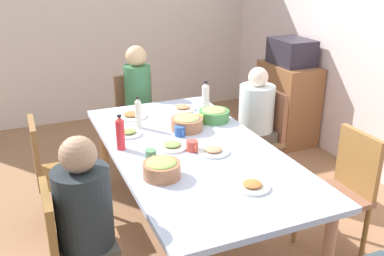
{
  "coord_description": "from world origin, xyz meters",
  "views": [
    {
      "loc": [
        2.56,
        -1.07,
        2.0
      ],
      "look_at": [
        0.0,
        0.0,
        0.89
      ],
      "focal_mm": 40.13,
      "sensor_mm": 36.0,
      "label": 1
    }
  ],
  "objects_px": {
    "plate_4": "(183,108)",
    "bottle_0": "(206,97)",
    "microwave": "(292,52)",
    "plate_3": "(129,133)",
    "cup_2": "(180,131)",
    "side_cabinet": "(287,103)",
    "cup_0": "(192,146)",
    "plate_5": "(172,146)",
    "plate_0": "(213,151)",
    "chair_1": "(344,186)",
    "chair_5": "(137,114)",
    "person_5": "(139,97)",
    "bowl_0": "(214,114)",
    "cup_1": "(151,155)",
    "cup_3": "(198,120)",
    "bottle_1": "(138,113)",
    "plate_2": "(132,115)",
    "person_4": "(87,217)",
    "person_0": "(255,116)",
    "plate_1": "(252,186)",
    "bottle_2": "(120,133)",
    "dining_table": "(192,156)",
    "bowl_2": "(187,123)",
    "chair_4": "(73,251)",
    "bowl_1": "(162,168)"
  },
  "relations": [
    {
      "from": "chair_4",
      "to": "bottle_2",
      "type": "relative_size",
      "value": 3.52
    },
    {
      "from": "plate_5",
      "to": "microwave",
      "type": "relative_size",
      "value": 0.47
    },
    {
      "from": "cup_1",
      "to": "chair_1",
      "type": "bearing_deg",
      "value": 70.3
    },
    {
      "from": "bottle_2",
      "to": "cup_2",
      "type": "bearing_deg",
      "value": 97.98
    },
    {
      "from": "plate_2",
      "to": "person_4",
      "type": "bearing_deg",
      "value": -24.84
    },
    {
      "from": "person_0",
      "to": "cup_3",
      "type": "distance_m",
      "value": 0.65
    },
    {
      "from": "person_4",
      "to": "plate_0",
      "type": "bearing_deg",
      "value": 113.26
    },
    {
      "from": "dining_table",
      "to": "bowl_2",
      "type": "bearing_deg",
      "value": 164.06
    },
    {
      "from": "chair_1",
      "to": "plate_3",
      "type": "relative_size",
      "value": 4.36
    },
    {
      "from": "plate_4",
      "to": "cup_0",
      "type": "bearing_deg",
      "value": -17.11
    },
    {
      "from": "cup_3",
      "to": "side_cabinet",
      "type": "height_order",
      "value": "side_cabinet"
    },
    {
      "from": "cup_2",
      "to": "chair_5",
      "type": "bearing_deg",
      "value": -179.91
    },
    {
      "from": "plate_4",
      "to": "bottle_0",
      "type": "height_order",
      "value": "bottle_0"
    },
    {
      "from": "cup_1",
      "to": "bottle_2",
      "type": "relative_size",
      "value": 0.44
    },
    {
      "from": "plate_3",
      "to": "plate_5",
      "type": "height_order",
      "value": "same"
    },
    {
      "from": "person_5",
      "to": "bowl_0",
      "type": "height_order",
      "value": "person_5"
    },
    {
      "from": "plate_1",
      "to": "person_0",
      "type": "bearing_deg",
      "value": 148.68
    },
    {
      "from": "person_0",
      "to": "bowl_0",
      "type": "xyz_separation_m",
      "value": [
        0.11,
        -0.46,
        0.12
      ]
    },
    {
      "from": "dining_table",
      "to": "plate_3",
      "type": "height_order",
      "value": "plate_3"
    },
    {
      "from": "cup_2",
      "to": "bottle_1",
      "type": "relative_size",
      "value": 0.45
    },
    {
      "from": "chair_1",
      "to": "plate_3",
      "type": "bearing_deg",
      "value": -126.39
    },
    {
      "from": "chair_5",
      "to": "plate_3",
      "type": "distance_m",
      "value": 1.14
    },
    {
      "from": "plate_3",
      "to": "bowl_2",
      "type": "distance_m",
      "value": 0.46
    },
    {
      "from": "bowl_1",
      "to": "cup_3",
      "type": "xyz_separation_m",
      "value": [
        -0.72,
        0.56,
        -0.02
      ]
    },
    {
      "from": "plate_0",
      "to": "chair_4",
      "type": "bearing_deg",
      "value": -68.6
    },
    {
      "from": "chair_1",
      "to": "plate_5",
      "type": "relative_size",
      "value": 4.01
    },
    {
      "from": "person_0",
      "to": "plate_1",
      "type": "xyz_separation_m",
      "value": [
        1.2,
        -0.73,
        0.08
      ]
    },
    {
      "from": "plate_2",
      "to": "plate_1",
      "type": "bearing_deg",
      "value": 12.92
    },
    {
      "from": "plate_4",
      "to": "bowl_1",
      "type": "relative_size",
      "value": 0.98
    },
    {
      "from": "person_5",
      "to": "bowl_0",
      "type": "relative_size",
      "value": 4.89
    },
    {
      "from": "bottle_2",
      "to": "side_cabinet",
      "type": "xyz_separation_m",
      "value": [
        -1.16,
        2.21,
        -0.42
      ]
    },
    {
      "from": "person_0",
      "to": "chair_5",
      "type": "relative_size",
      "value": 1.25
    },
    {
      "from": "plate_5",
      "to": "cup_2",
      "type": "relative_size",
      "value": 1.93
    },
    {
      "from": "bowl_2",
      "to": "cup_0",
      "type": "relative_size",
      "value": 2.1
    },
    {
      "from": "plate_5",
      "to": "cup_1",
      "type": "relative_size",
      "value": 2.01
    },
    {
      "from": "microwave",
      "to": "plate_3",
      "type": "bearing_deg",
      "value": -66.31
    },
    {
      "from": "chair_5",
      "to": "cup_3",
      "type": "bearing_deg",
      "value": 11.33
    },
    {
      "from": "plate_2",
      "to": "plate_5",
      "type": "xyz_separation_m",
      "value": [
        0.73,
        0.1,
        0.0
      ]
    },
    {
      "from": "plate_3",
      "to": "bottle_1",
      "type": "height_order",
      "value": "bottle_1"
    },
    {
      "from": "plate_1",
      "to": "cup_3",
      "type": "height_order",
      "value": "cup_3"
    },
    {
      "from": "bottle_1",
      "to": "person_4",
      "type": "bearing_deg",
      "value": -29.44
    },
    {
      "from": "cup_3",
      "to": "bottle_1",
      "type": "xyz_separation_m",
      "value": [
        -0.13,
        -0.45,
        0.08
      ]
    },
    {
      "from": "person_0",
      "to": "bottle_1",
      "type": "distance_m",
      "value": 1.09
    },
    {
      "from": "cup_2",
      "to": "plate_3",
      "type": "bearing_deg",
      "value": -115.54
    },
    {
      "from": "plate_0",
      "to": "cup_2",
      "type": "bearing_deg",
      "value": -164.74
    },
    {
      "from": "plate_0",
      "to": "microwave",
      "type": "xyz_separation_m",
      "value": [
        -1.46,
        1.64,
        0.28
      ]
    },
    {
      "from": "dining_table",
      "to": "chair_1",
      "type": "relative_size",
      "value": 2.4
    },
    {
      "from": "cup_1",
      "to": "person_5",
      "type": "bearing_deg",
      "value": 167.17
    },
    {
      "from": "dining_table",
      "to": "cup_0",
      "type": "height_order",
      "value": "cup_0"
    },
    {
      "from": "cup_2",
      "to": "side_cabinet",
      "type": "height_order",
      "value": "side_cabinet"
    }
  ]
}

